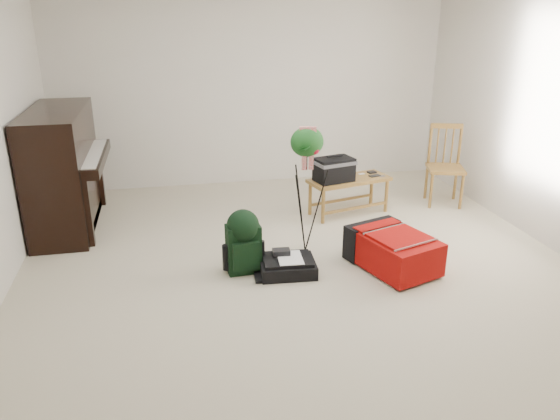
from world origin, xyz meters
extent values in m
cube|color=beige|center=(0.00, 0.00, 0.00)|extent=(5.00, 5.50, 0.01)
cube|color=silver|center=(0.00, 2.75, 1.25)|extent=(5.00, 0.04, 2.50)
cube|color=black|center=(-2.20, 1.60, 0.62)|extent=(0.55, 1.50, 1.25)
cube|color=black|center=(-1.90, 1.60, 0.73)|extent=(0.28, 1.30, 0.10)
cube|color=white|center=(-1.90, 1.60, 0.78)|extent=(0.22, 1.20, 0.02)
cube|color=black|center=(-2.15, 1.60, 0.05)|extent=(0.45, 1.30, 0.10)
cube|color=olive|center=(0.86, 1.33, 0.40)|extent=(0.98, 0.58, 0.04)
cylinder|color=olive|center=(0.44, 1.18, 0.19)|extent=(0.04, 0.04, 0.38)
cylinder|color=olive|center=(0.44, 1.48, 0.19)|extent=(0.04, 0.04, 0.38)
cylinder|color=olive|center=(1.27, 1.18, 0.19)|extent=(0.04, 0.04, 0.38)
cylinder|color=olive|center=(1.27, 1.48, 0.19)|extent=(0.04, 0.04, 0.38)
cube|color=olive|center=(2.06, 1.40, 0.43)|extent=(0.50, 0.50, 0.04)
cylinder|color=olive|center=(1.89, 1.23, 0.21)|extent=(0.03, 0.03, 0.41)
cylinder|color=olive|center=(1.89, 1.58, 0.21)|extent=(0.03, 0.03, 0.41)
cylinder|color=olive|center=(2.24, 1.23, 0.21)|extent=(0.03, 0.03, 0.41)
cylinder|color=olive|center=(2.24, 1.58, 0.21)|extent=(0.03, 0.03, 0.41)
cube|color=olive|center=(2.06, 1.58, 0.90)|extent=(0.36, 0.14, 0.06)
cylinder|color=olive|center=(1.89, 1.58, 0.67)|extent=(0.03, 0.03, 0.50)
cylinder|color=olive|center=(2.24, 1.58, 0.67)|extent=(0.03, 0.03, 0.50)
cube|color=#B10A07|center=(0.81, -0.08, 0.17)|extent=(0.74, 0.90, 0.30)
cube|color=black|center=(0.81, 0.22, 0.17)|extent=(0.57, 0.34, 0.32)
cube|color=#B10A07|center=(0.81, -0.13, 0.33)|extent=(0.58, 0.57, 0.02)
cube|color=silver|center=(0.81, -0.36, 0.34)|extent=(0.47, 0.17, 0.01)
cube|color=black|center=(-0.14, 0.03, 0.06)|extent=(0.51, 0.42, 0.12)
cube|color=black|center=(-0.14, 0.03, 0.13)|extent=(0.45, 0.36, 0.03)
cube|color=white|center=(-0.12, 0.01, 0.16)|extent=(0.24, 0.31, 0.01)
cube|color=black|center=(-0.19, 0.08, 0.18)|extent=(0.16, 0.11, 0.05)
cube|color=black|center=(-0.51, 0.14, 0.22)|extent=(0.31, 0.20, 0.44)
cube|color=black|center=(-0.51, 0.03, 0.20)|extent=(0.24, 0.07, 0.26)
sphere|color=black|center=(-0.51, 0.14, 0.44)|extent=(0.29, 0.29, 0.29)
cube|color=black|center=(-0.58, 0.23, 0.22)|extent=(0.04, 0.03, 0.39)
cube|color=black|center=(-0.45, 0.23, 0.22)|extent=(0.04, 0.03, 0.39)
cylinder|color=black|center=(0.13, 0.44, 0.98)|extent=(0.01, 0.01, 0.33)
ellipsoid|color=#1A551D|center=(0.13, 0.44, 1.08)|extent=(0.31, 0.22, 0.28)
cube|color=red|center=(0.13, 0.42, 1.18)|extent=(0.16, 0.08, 0.09)
camera|label=1|loc=(-1.10, -4.22, 2.26)|focal=35.00mm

